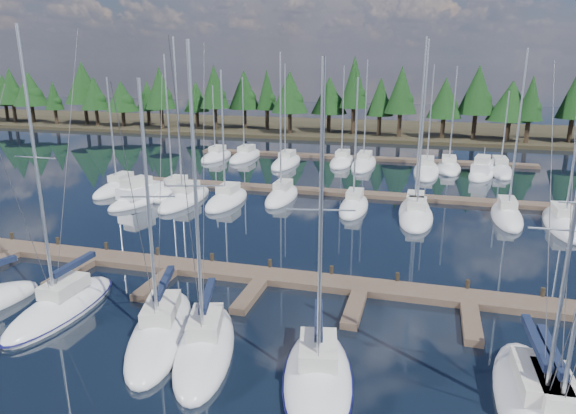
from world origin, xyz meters
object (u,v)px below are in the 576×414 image
(front_sailboat_2, at_px, (161,332))
(front_sailboat_4, at_px, (318,377))
(front_sailboat_5, at_px, (539,409))
(motor_yacht_right, at_px, (482,172))
(front_sailboat_1, at_px, (62,307))
(main_dock, at_px, (262,280))
(motor_yacht_left, at_px, (141,198))
(front_sailboat_3, at_px, (205,346))

(front_sailboat_2, distance_m, front_sailboat_4, 8.39)
(front_sailboat_2, relative_size, front_sailboat_5, 0.95)
(front_sailboat_5, bearing_deg, front_sailboat_4, -178.49)
(motor_yacht_right, bearing_deg, front_sailboat_1, -120.37)
(main_dock, height_order, motor_yacht_left, motor_yacht_left)
(front_sailboat_2, xyz_separation_m, front_sailboat_3, (2.68, -0.69, 0.02))
(front_sailboat_2, relative_size, motor_yacht_left, 1.57)
(front_sailboat_1, xyz_separation_m, motor_yacht_right, (24.78, 42.29, 0.15))
(motor_yacht_right, bearing_deg, front_sailboat_5, -91.90)
(front_sailboat_2, height_order, front_sailboat_5, front_sailboat_5)
(front_sailboat_3, height_order, front_sailboat_5, front_sailboat_3)
(front_sailboat_5, xyz_separation_m, motor_yacht_left, (-31.16, 23.47, 0.17))
(front_sailboat_4, relative_size, front_sailboat_5, 1.01)
(front_sailboat_2, relative_size, front_sailboat_3, 0.90)
(main_dock, distance_m, front_sailboat_1, 11.31)
(front_sailboat_4, distance_m, front_sailboat_5, 8.61)
(front_sailboat_3, relative_size, front_sailboat_5, 1.06)
(front_sailboat_3, xyz_separation_m, motor_yacht_left, (-17.00, 22.80, 0.15))
(main_dock, xyz_separation_m, motor_yacht_right, (15.52, 35.81, 0.25))
(main_dock, xyz_separation_m, front_sailboat_1, (-9.27, -6.49, 0.10))
(main_dock, relative_size, front_sailboat_3, 2.99)
(front_sailboat_1, distance_m, motor_yacht_right, 49.02)
(main_dock, relative_size, front_sailboat_1, 2.83)
(front_sailboat_4, bearing_deg, main_dock, 121.13)
(main_dock, height_order, front_sailboat_4, front_sailboat_4)
(main_dock, distance_m, motor_yacht_left, 22.57)
(front_sailboat_3, distance_m, front_sailboat_5, 14.18)
(main_dock, distance_m, front_sailboat_2, 7.92)
(front_sailboat_3, bearing_deg, front_sailboat_5, -2.73)
(main_dock, distance_m, front_sailboat_3, 8.10)
(main_dock, distance_m, front_sailboat_4, 10.51)
(front_sailboat_3, xyz_separation_m, motor_yacht_right, (15.65, 43.90, 0.15))
(front_sailboat_4, distance_m, motor_yacht_left, 32.72)
(front_sailboat_3, relative_size, motor_yacht_left, 1.75)
(front_sailboat_5, bearing_deg, front_sailboat_2, 175.36)
(main_dock, relative_size, front_sailboat_5, 3.17)
(motor_yacht_left, bearing_deg, front_sailboat_5, -36.99)
(front_sailboat_2, distance_m, front_sailboat_5, 16.90)
(front_sailboat_2, height_order, motor_yacht_right, front_sailboat_2)
(front_sailboat_3, bearing_deg, front_sailboat_4, -9.21)
(front_sailboat_2, height_order, front_sailboat_3, front_sailboat_3)
(front_sailboat_1, relative_size, motor_yacht_right, 1.85)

